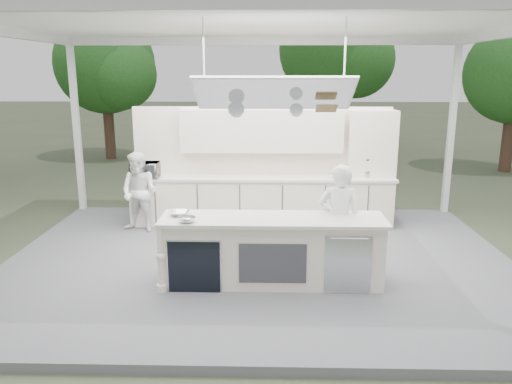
{
  "coord_description": "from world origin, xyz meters",
  "views": [
    {
      "loc": [
        0.14,
        -7.48,
        3.02
      ],
      "look_at": [
        -0.06,
        0.4,
        1.12
      ],
      "focal_mm": 35.0,
      "sensor_mm": 36.0,
      "label": 1
    }
  ],
  "objects_px": {
    "back_counter": "(261,200)",
    "head_chef": "(339,221)",
    "demo_island": "(271,250)",
    "sous_chef": "(140,192)"
  },
  "relations": [
    {
      "from": "back_counter",
      "to": "head_chef",
      "type": "height_order",
      "value": "head_chef"
    },
    {
      "from": "demo_island",
      "to": "back_counter",
      "type": "relative_size",
      "value": 0.61
    },
    {
      "from": "sous_chef",
      "to": "head_chef",
      "type": "bearing_deg",
      "value": -12.15
    },
    {
      "from": "back_counter",
      "to": "head_chef",
      "type": "xyz_separation_m",
      "value": [
        1.15,
        -2.54,
        0.35
      ]
    },
    {
      "from": "head_chef",
      "to": "sous_chef",
      "type": "height_order",
      "value": "head_chef"
    },
    {
      "from": "sous_chef",
      "to": "back_counter",
      "type": "bearing_deg",
      "value": 31.61
    },
    {
      "from": "demo_island",
      "to": "head_chef",
      "type": "xyz_separation_m",
      "value": [
        0.97,
        0.27,
        0.35
      ]
    },
    {
      "from": "head_chef",
      "to": "sous_chef",
      "type": "bearing_deg",
      "value": -25.63
    },
    {
      "from": "head_chef",
      "to": "demo_island",
      "type": "bearing_deg",
      "value": 21.07
    },
    {
      "from": "demo_island",
      "to": "back_counter",
      "type": "distance_m",
      "value": 2.82
    }
  ]
}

